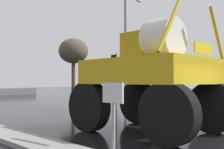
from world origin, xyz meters
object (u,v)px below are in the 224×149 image
traffic_signal_near_right (115,69)px  streetlight_near_right (127,44)px  bare_tree_right (73,52)px  oversize_sprayer (151,77)px  lane_arrow_sign (113,108)px

traffic_signal_near_right → streetlight_near_right: (2.32, 1.03, 1.97)m
streetlight_near_right → bare_tree_right: bearing=72.8°
oversize_sprayer → streetlight_near_right: 10.28m
lane_arrow_sign → streetlight_near_right: (10.92, 9.39, 3.37)m
lane_arrow_sign → traffic_signal_near_right: traffic_signal_near_right is taller
bare_tree_right → oversize_sprayer: bearing=-119.1°
lane_arrow_sign → traffic_signal_near_right: bearing=44.2°
lane_arrow_sign → oversize_sprayer: 4.72m
traffic_signal_near_right → bare_tree_right: bare_tree_right is taller
oversize_sprayer → bare_tree_right: (10.19, 18.32, 3.18)m
oversize_sprayer → streetlight_near_right: streetlight_near_right is taller
traffic_signal_near_right → lane_arrow_sign: bearing=-135.8°
traffic_signal_near_right → streetlight_near_right: 3.21m
lane_arrow_sign → streetlight_near_right: streetlight_near_right is taller
lane_arrow_sign → oversize_sprayer: size_ratio=0.32×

